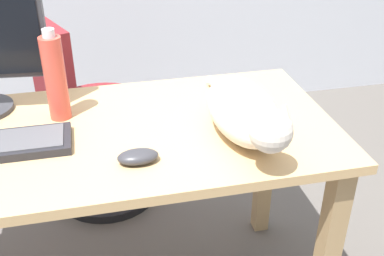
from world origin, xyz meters
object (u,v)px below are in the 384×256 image
object	(u,v)px
office_chair	(91,128)
computer_mouse	(138,157)
cat	(245,112)
water_bottle	(55,78)

from	to	relation	value
office_chair	computer_mouse	size ratio (longest dim) A/B	8.05
office_chair	computer_mouse	xyz separation A→B (m)	(0.13, -0.84, 0.37)
cat	water_bottle	bearing A→B (deg)	155.28
office_chair	cat	size ratio (longest dim) A/B	1.44
office_chair	cat	world-z (taller)	cat
water_bottle	computer_mouse	bearing A→B (deg)	-56.38
water_bottle	cat	bearing A→B (deg)	-24.72
office_chair	computer_mouse	distance (m)	0.92
computer_mouse	water_bottle	distance (m)	0.38
office_chair	computer_mouse	world-z (taller)	office_chair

